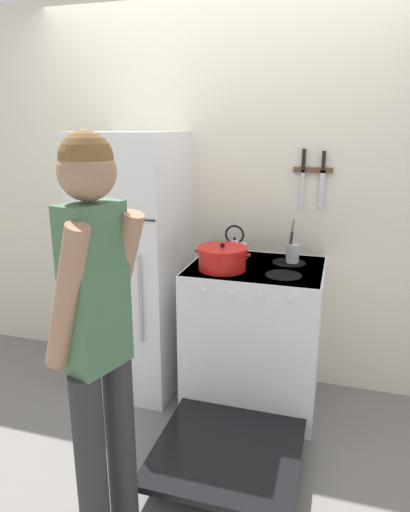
{
  "coord_description": "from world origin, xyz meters",
  "views": [
    {
      "loc": [
        0.76,
        -2.94,
        1.73
      ],
      "look_at": [
        0.02,
        -0.47,
        0.99
      ],
      "focal_mm": 32.0,
      "sensor_mm": 36.0,
      "label": 1
    }
  ],
  "objects_px": {
    "refrigerator": "(135,265)",
    "tea_kettle": "(235,248)",
    "utensil_jar": "(293,252)",
    "person": "(98,332)",
    "stove_range": "(253,338)",
    "dutch_oven_pot": "(222,258)"
  },
  "relations": [
    {
      "from": "refrigerator",
      "to": "tea_kettle",
      "type": "distance_m",
      "value": 0.66
    },
    {
      "from": "utensil_jar",
      "to": "person",
      "type": "distance_m",
      "value": 1.48
    },
    {
      "from": "stove_range",
      "to": "utensil_jar",
      "type": "relative_size",
      "value": 5.05
    },
    {
      "from": "utensil_jar",
      "to": "tea_kettle",
      "type": "bearing_deg",
      "value": -179.03
    },
    {
      "from": "refrigerator",
      "to": "utensil_jar",
      "type": "relative_size",
      "value": 6.21
    },
    {
      "from": "dutch_oven_pot",
      "to": "tea_kettle",
      "type": "distance_m",
      "value": 0.26
    },
    {
      "from": "refrigerator",
      "to": "tea_kettle",
      "type": "relative_size",
      "value": 7.85
    },
    {
      "from": "dutch_oven_pot",
      "to": "person",
      "type": "relative_size",
      "value": 0.19
    },
    {
      "from": "refrigerator",
      "to": "dutch_oven_pot",
      "type": "relative_size",
      "value": 5.11
    },
    {
      "from": "utensil_jar",
      "to": "person",
      "type": "height_order",
      "value": "person"
    },
    {
      "from": "dutch_oven_pot",
      "to": "tea_kettle",
      "type": "xyz_separation_m",
      "value": [
        0.01,
        0.26,
        -0.0
      ]
    },
    {
      "from": "utensil_jar",
      "to": "person",
      "type": "bearing_deg",
      "value": -113.05
    },
    {
      "from": "refrigerator",
      "to": "tea_kettle",
      "type": "xyz_separation_m",
      "value": [
        0.64,
        0.12,
        0.13
      ]
    },
    {
      "from": "stove_range",
      "to": "utensil_jar",
      "type": "bearing_deg",
      "value": 41.23
    },
    {
      "from": "refrigerator",
      "to": "tea_kettle",
      "type": "height_order",
      "value": "refrigerator"
    },
    {
      "from": "refrigerator",
      "to": "stove_range",
      "type": "bearing_deg",
      "value": -3.16
    },
    {
      "from": "stove_range",
      "to": "refrigerator",
      "type": "bearing_deg",
      "value": 176.84
    },
    {
      "from": "stove_range",
      "to": "tea_kettle",
      "type": "xyz_separation_m",
      "value": [
        -0.17,
        0.17,
        0.53
      ]
    },
    {
      "from": "utensil_jar",
      "to": "dutch_oven_pot",
      "type": "bearing_deg",
      "value": -145.05
    },
    {
      "from": "utensil_jar",
      "to": "person",
      "type": "relative_size",
      "value": 0.16
    },
    {
      "from": "stove_range",
      "to": "tea_kettle",
      "type": "height_order",
      "value": "tea_kettle"
    },
    {
      "from": "utensil_jar",
      "to": "person",
      "type": "xyz_separation_m",
      "value": [
        -0.58,
        -1.36,
        -0.0
      ]
    }
  ]
}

